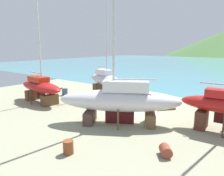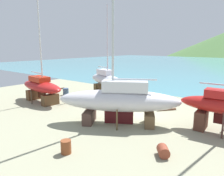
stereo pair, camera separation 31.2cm
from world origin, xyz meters
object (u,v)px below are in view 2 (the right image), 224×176
at_px(sailboat_small_center, 119,100).
at_px(barrel_tipped_center, 163,151).
at_px(sailboat_far_slipway, 106,80).
at_px(worker, 222,105).
at_px(barrel_rust_far, 66,92).
at_px(sailboat_large_starboard, 41,87).
at_px(barrel_tipped_right, 66,147).

relative_size(sailboat_small_center, barrel_tipped_center, 18.24).
bearing_deg(sailboat_far_slipway, worker, 19.04).
distance_m(sailboat_small_center, barrel_rust_far, 11.60).
height_order(sailboat_far_slipway, sailboat_large_starboard, sailboat_large_starboard).
bearing_deg(sailboat_far_slipway, sailboat_small_center, -25.36).
bearing_deg(worker, barrel_rust_far, 37.36).
bearing_deg(barrel_tipped_right, sailboat_large_starboard, 152.94).
height_order(worker, barrel_tipped_center, worker).
height_order(barrel_tipped_center, barrel_rust_far, barrel_rust_far).
height_order(sailboat_small_center, sailboat_large_starboard, sailboat_small_center).
bearing_deg(sailboat_small_center, sailboat_large_starboard, -31.48).
relative_size(worker, barrel_tipped_right, 2.16).
xyz_separation_m(sailboat_small_center, barrel_rust_far, (-10.90, 3.68, -1.48)).
distance_m(sailboat_large_starboard, barrel_tipped_center, 15.32).
bearing_deg(sailboat_large_starboard, sailboat_small_center, 5.26).
bearing_deg(barrel_tipped_right, barrel_tipped_center, 35.49).
height_order(sailboat_small_center, barrel_tipped_center, sailboat_small_center).
xyz_separation_m(sailboat_small_center, sailboat_large_starboard, (-10.27, -0.01, -0.24)).
bearing_deg(barrel_tipped_right, barrel_rust_far, 141.13).
bearing_deg(barrel_rust_far, sailboat_far_slipway, 44.89).
bearing_deg(sailboat_far_slipway, barrel_tipped_right, -39.43).
distance_m(sailboat_far_slipway, barrel_rust_far, 5.09).
relative_size(sailboat_far_slipway, barrel_rust_far, 12.80).
xyz_separation_m(worker, barrel_rust_far, (-16.48, -3.58, -0.44)).
relative_size(sailboat_far_slipway, sailboat_small_center, 0.76).
distance_m(sailboat_far_slipway, sailboat_small_center, 10.30).
relative_size(sailboat_large_starboard, barrel_tipped_center, 14.77).
relative_size(sailboat_far_slipway, barrel_tipped_right, 13.86).
relative_size(sailboat_far_slipway, barrel_tipped_center, 13.87).
height_order(sailboat_far_slipway, sailboat_small_center, sailboat_small_center).
xyz_separation_m(sailboat_small_center, worker, (5.58, 7.26, -1.04)).
bearing_deg(sailboat_far_slipway, sailboat_large_starboard, -93.15).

